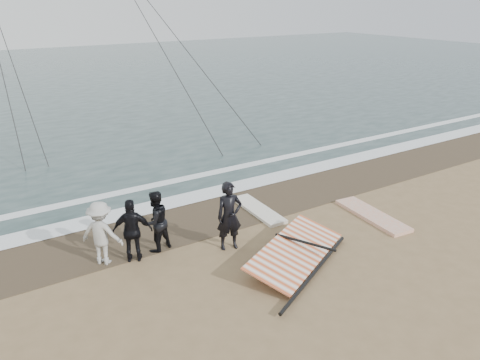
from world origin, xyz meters
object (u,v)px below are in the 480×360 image
object	(u,v)px
board_cream	(258,210)
board_white	(372,215)
man_main	(229,216)
sail_rig	(290,253)

from	to	relation	value
board_cream	board_white	bearing A→B (deg)	-37.07
man_main	board_white	xyz separation A→B (m)	(4.69, -0.73, -0.89)
man_main	board_cream	distance (m)	2.62
man_main	board_cream	xyz separation A→B (m)	(1.96, 1.49, -0.90)
board_white	board_cream	xyz separation A→B (m)	(-2.73, 2.22, -0.00)
board_cream	sail_rig	world-z (taller)	sail_rig
sail_rig	man_main	bearing A→B (deg)	126.69
board_white	board_cream	distance (m)	3.52
board_white	sail_rig	world-z (taller)	sail_rig
man_main	board_white	distance (m)	4.83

